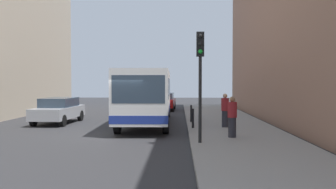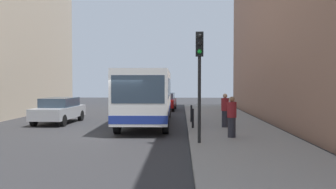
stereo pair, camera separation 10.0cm
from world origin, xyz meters
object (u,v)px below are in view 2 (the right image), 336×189
at_px(car_behind_bus, 165,101).
at_px(bollard_mid, 191,114).
at_px(pedestrian_near_signal, 232,117).
at_px(bollard_near, 193,118).
at_px(pedestrian_mid_sidewalk, 225,110).
at_px(bus, 148,94).
at_px(car_beside_bus, 59,110).
at_px(traffic_light, 199,66).

height_order(car_behind_bus, bollard_mid, car_behind_bus).
relative_size(bollard_mid, pedestrian_near_signal, 0.57).
xyz_separation_m(bollard_mid, pedestrian_near_signal, (1.49, -5.75, 0.36)).
distance_m(bollard_near, pedestrian_mid_sidewalk, 1.70).
bearing_deg(car_behind_bus, pedestrian_near_signal, 104.10).
height_order(bus, pedestrian_near_signal, bus).
distance_m(car_beside_bus, pedestrian_near_signal, 11.08).
bearing_deg(bus, traffic_light, 108.25).
bearing_deg(bollard_near, car_beside_bus, 157.82).
relative_size(car_behind_bus, pedestrian_mid_sidewalk, 2.65).
height_order(bollard_mid, pedestrian_near_signal, pedestrian_near_signal).
bearing_deg(pedestrian_near_signal, bus, -75.80).
bearing_deg(car_beside_bus, pedestrian_mid_sidewalk, 166.23).
xyz_separation_m(car_beside_bus, car_behind_bus, (5.71, 10.11, 0.00)).
distance_m(car_behind_bus, traffic_light, 17.95).
relative_size(bollard_near, pedestrian_near_signal, 0.57).
bearing_deg(bus, bollard_near, 128.84).
distance_m(bollard_mid, pedestrian_near_signal, 5.95).
relative_size(car_beside_bus, pedestrian_mid_sidewalk, 2.67).
xyz_separation_m(traffic_light, bollard_mid, (-0.10, 7.14, -2.38)).
height_order(car_behind_bus, bollard_near, car_behind_bus).
bearing_deg(pedestrian_mid_sidewalk, car_beside_bus, -5.80).
relative_size(bollard_mid, pedestrian_mid_sidewalk, 0.57).
relative_size(car_behind_bus, traffic_light, 1.09).
bearing_deg(pedestrian_near_signal, pedestrian_mid_sidewalk, -111.39).
bearing_deg(car_beside_bus, pedestrian_near_signal, 148.83).
bearing_deg(car_behind_bus, bollard_mid, 102.75).
bearing_deg(car_beside_bus, bollard_near, 160.60).
distance_m(bus, car_beside_bus, 5.29).
height_order(car_beside_bus, car_behind_bus, same).
relative_size(bus, pedestrian_near_signal, 6.64).
xyz_separation_m(traffic_light, bollard_near, (-0.10, 4.44, -2.38)).
distance_m(bus, bollard_near, 4.05).
relative_size(pedestrian_near_signal, pedestrian_mid_sidewalk, 0.99).
xyz_separation_m(car_behind_bus, pedestrian_near_signal, (3.48, -16.30, 0.20)).
bearing_deg(bollard_mid, bollard_near, -90.00).
bearing_deg(traffic_light, pedestrian_mid_sidewalk, 72.50).
relative_size(car_beside_bus, bollard_mid, 4.72).
bearing_deg(pedestrian_mid_sidewalk, bollard_mid, -44.55).
distance_m(car_behind_bus, pedestrian_near_signal, 16.67).
xyz_separation_m(traffic_light, pedestrian_near_signal, (1.39, 1.39, -2.03)).
height_order(bollard_near, bollard_mid, same).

